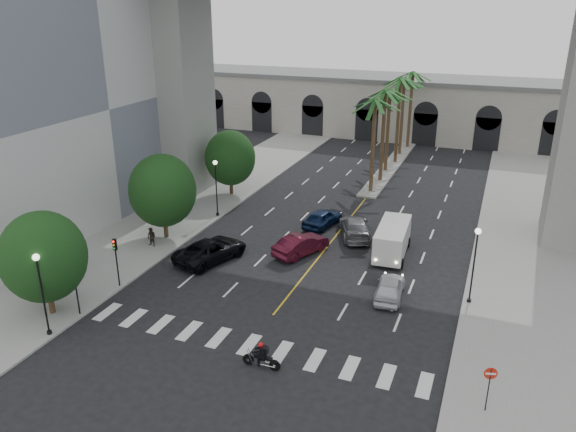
# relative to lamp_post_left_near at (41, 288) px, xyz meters

# --- Properties ---
(ground) EXTENTS (140.00, 140.00, 0.00)m
(ground) POSITION_rel_lamp_post_left_near_xyz_m (11.40, 5.00, -3.22)
(ground) COLOR black
(ground) RESTS_ON ground
(sidewalk_left) EXTENTS (8.00, 100.00, 0.15)m
(sidewalk_left) POSITION_rel_lamp_post_left_near_xyz_m (-3.60, 20.00, -3.15)
(sidewalk_left) COLOR gray
(sidewalk_left) RESTS_ON ground
(sidewalk_right) EXTENTS (8.00, 100.00, 0.15)m
(sidewalk_right) POSITION_rel_lamp_post_left_near_xyz_m (26.40, 20.00, -3.15)
(sidewalk_right) COLOR gray
(sidewalk_right) RESTS_ON ground
(median) EXTENTS (2.00, 24.00, 0.20)m
(median) POSITION_rel_lamp_post_left_near_xyz_m (11.40, 43.00, -3.12)
(median) COLOR gray
(median) RESTS_ON ground
(building_left) EXTENTS (16.50, 32.50, 20.60)m
(building_left) POSITION_rel_lamp_post_left_near_xyz_m (-15.60, 17.00, 7.09)
(building_left) COLOR beige
(building_left) RESTS_ON ground
(pier_building) EXTENTS (71.00, 10.50, 8.50)m
(pier_building) POSITION_rel_lamp_post_left_near_xyz_m (11.40, 60.00, 1.04)
(pier_building) COLOR beige
(pier_building) RESTS_ON ground
(bridge) EXTENTS (75.00, 13.00, 26.00)m
(bridge) POSITION_rel_lamp_post_left_near_xyz_m (14.82, 27.00, 15.29)
(bridge) COLOR gray
(bridge) RESTS_ON ground
(palm_a) EXTENTS (3.20, 3.20, 10.30)m
(palm_a) POSITION_rel_lamp_post_left_near_xyz_m (11.40, 33.00, 5.88)
(palm_a) COLOR #47331E
(palm_a) RESTS_ON ground
(palm_b) EXTENTS (3.20, 3.20, 10.60)m
(palm_b) POSITION_rel_lamp_post_left_near_xyz_m (11.50, 37.00, 6.15)
(palm_b) COLOR #47331E
(palm_b) RESTS_ON ground
(palm_c) EXTENTS (3.20, 3.20, 10.10)m
(palm_c) POSITION_rel_lamp_post_left_near_xyz_m (11.20, 41.00, 5.69)
(palm_c) COLOR #47331E
(palm_c) RESTS_ON ground
(palm_d) EXTENTS (3.20, 3.20, 10.90)m
(palm_d) POSITION_rel_lamp_post_left_near_xyz_m (11.55, 45.00, 6.43)
(palm_d) COLOR #47331E
(palm_d) RESTS_ON ground
(palm_e) EXTENTS (3.20, 3.20, 10.40)m
(palm_e) POSITION_rel_lamp_post_left_near_xyz_m (11.30, 49.00, 5.97)
(palm_e) COLOR #47331E
(palm_e) RESTS_ON ground
(palm_f) EXTENTS (3.20, 3.20, 10.70)m
(palm_f) POSITION_rel_lamp_post_left_near_xyz_m (11.60, 53.00, 6.24)
(palm_f) COLOR #47331E
(palm_f) RESTS_ON ground
(street_tree_near) EXTENTS (5.20, 5.20, 6.89)m
(street_tree_near) POSITION_rel_lamp_post_left_near_xyz_m (-1.60, 2.00, 0.80)
(street_tree_near) COLOR #382616
(street_tree_near) RESTS_ON ground
(street_tree_mid) EXTENTS (5.44, 5.44, 7.21)m
(street_tree_mid) POSITION_rel_lamp_post_left_near_xyz_m (-1.60, 15.00, 0.99)
(street_tree_mid) COLOR #382616
(street_tree_mid) RESTS_ON ground
(street_tree_far) EXTENTS (5.04, 5.04, 6.68)m
(street_tree_far) POSITION_rel_lamp_post_left_near_xyz_m (-1.60, 27.00, 0.68)
(street_tree_far) COLOR #382616
(street_tree_far) RESTS_ON ground
(lamp_post_left_near) EXTENTS (0.40, 0.40, 5.35)m
(lamp_post_left_near) POSITION_rel_lamp_post_left_near_xyz_m (0.00, 0.00, 0.00)
(lamp_post_left_near) COLOR black
(lamp_post_left_near) RESTS_ON ground
(lamp_post_left_far) EXTENTS (0.40, 0.40, 5.35)m
(lamp_post_left_far) POSITION_rel_lamp_post_left_near_xyz_m (0.00, 21.00, 0.00)
(lamp_post_left_far) COLOR black
(lamp_post_left_far) RESTS_ON ground
(lamp_post_right) EXTENTS (0.40, 0.40, 5.35)m
(lamp_post_right) POSITION_rel_lamp_post_left_near_xyz_m (22.80, 13.00, 0.00)
(lamp_post_right) COLOR black
(lamp_post_right) RESTS_ON ground
(traffic_signal_near) EXTENTS (0.25, 0.18, 3.65)m
(traffic_signal_near) POSITION_rel_lamp_post_left_near_xyz_m (0.10, 2.50, -0.71)
(traffic_signal_near) COLOR black
(traffic_signal_near) RESTS_ON ground
(traffic_signal_far) EXTENTS (0.25, 0.18, 3.65)m
(traffic_signal_far) POSITION_rel_lamp_post_left_near_xyz_m (0.10, 6.50, -0.71)
(traffic_signal_far) COLOR black
(traffic_signal_far) RESTS_ON ground
(motorcycle_rider) EXTENTS (2.19, 0.59, 1.58)m
(motorcycle_rider) POSITION_rel_lamp_post_left_near_xyz_m (12.99, 1.79, -2.51)
(motorcycle_rider) COLOR black
(motorcycle_rider) RESTS_ON ground
(car_a) EXTENTS (2.06, 4.45, 1.48)m
(car_a) POSITION_rel_lamp_post_left_near_xyz_m (17.77, 11.94, -2.48)
(car_a) COLOR silver
(car_a) RESTS_ON ground
(car_b) EXTENTS (3.52, 5.18, 1.62)m
(car_b) POSITION_rel_lamp_post_left_near_xyz_m (9.90, 16.20, -2.41)
(car_b) COLOR #440D1C
(car_b) RESTS_ON ground
(car_c) EXTENTS (4.57, 6.60, 1.67)m
(car_c) POSITION_rel_lamp_post_left_near_xyz_m (3.89, 12.68, -2.38)
(car_c) COLOR black
(car_c) RESTS_ON ground
(car_d) EXTENTS (4.25, 6.12, 1.65)m
(car_d) POSITION_rel_lamp_post_left_near_xyz_m (12.90, 21.20, -2.40)
(car_d) COLOR slate
(car_d) RESTS_ON ground
(car_e) EXTENTS (2.82, 4.91, 1.57)m
(car_e) POSITION_rel_lamp_post_left_near_xyz_m (9.66, 22.31, -2.43)
(car_e) COLOR #0D1C3D
(car_e) RESTS_ON ground
(cargo_van) EXTENTS (2.60, 5.90, 2.47)m
(cargo_van) POSITION_rel_lamp_post_left_near_xyz_m (16.53, 18.57, -1.85)
(cargo_van) COLOR silver
(cargo_van) RESTS_ON ground
(pedestrian_a) EXTENTS (0.72, 0.50, 1.90)m
(pedestrian_a) POSITION_rel_lamp_post_left_near_xyz_m (-4.05, 6.96, -2.12)
(pedestrian_a) COLOR black
(pedestrian_a) RESTS_ON sidewalk_left
(pedestrian_b) EXTENTS (0.81, 0.66, 1.56)m
(pedestrian_b) POSITION_rel_lamp_post_left_near_xyz_m (-1.62, 12.97, -2.29)
(pedestrian_b) COLOR black
(pedestrian_b) RESTS_ON sidewalk_left
(do_not_enter_sign) EXTENTS (0.62, 0.21, 2.60)m
(do_not_enter_sign) POSITION_rel_lamp_post_left_near_xyz_m (24.40, 2.44, -1.33)
(do_not_enter_sign) COLOR black
(do_not_enter_sign) RESTS_ON ground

